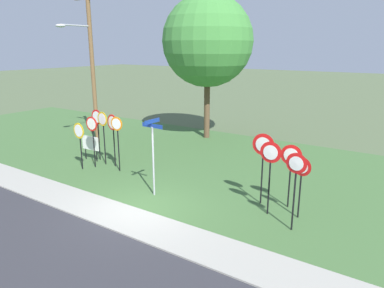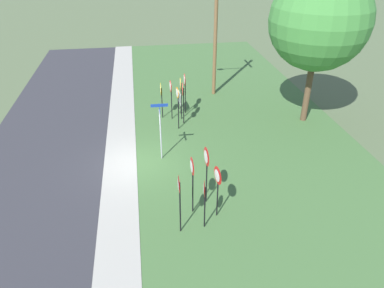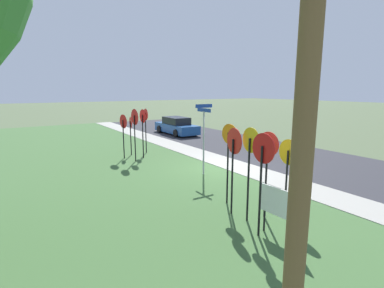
# 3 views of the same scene
# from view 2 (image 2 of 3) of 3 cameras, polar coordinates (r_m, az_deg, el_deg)

# --- Properties ---
(ground_plane) EXTENTS (160.00, 160.00, 0.00)m
(ground_plane) POSITION_cam_2_polar(r_m,az_deg,el_deg) (18.39, -8.60, -3.15)
(ground_plane) COLOR #4C5B3D
(road_asphalt) EXTENTS (44.00, 6.40, 0.01)m
(road_asphalt) POSITION_cam_2_polar(r_m,az_deg,el_deg) (19.10, -23.15, -4.12)
(road_asphalt) COLOR #2D2D33
(road_asphalt) RESTS_ON ground_plane
(sidewalk_strip) EXTENTS (44.00, 1.60, 0.06)m
(sidewalk_strip) POSITION_cam_2_polar(r_m,az_deg,el_deg) (18.41, -11.09, -3.25)
(sidewalk_strip) COLOR #99968C
(sidewalk_strip) RESTS_ON ground_plane
(grass_median) EXTENTS (44.00, 12.00, 0.04)m
(grass_median) POSITION_cam_2_polar(r_m,az_deg,el_deg) (19.21, 9.55, -1.60)
(grass_median) COLOR #3D6033
(grass_median) RESTS_ON ground_plane
(stop_sign_near_left) EXTENTS (0.74, 0.14, 2.53)m
(stop_sign_near_left) POSITION_cam_2_polar(r_m,az_deg,el_deg) (21.32, -1.42, 7.75)
(stop_sign_near_left) COLOR black
(stop_sign_near_left) RESTS_ON grass_median
(stop_sign_near_right) EXTENTS (0.68, 0.11, 2.60)m
(stop_sign_near_right) POSITION_cam_2_polar(r_m,az_deg,el_deg) (21.86, -1.78, 8.41)
(stop_sign_near_right) COLOR black
(stop_sign_near_right) RESTS_ON grass_median
(stop_sign_far_left) EXTENTS (0.73, 0.11, 2.23)m
(stop_sign_far_left) POSITION_cam_2_polar(r_m,az_deg,el_deg) (22.17, -4.83, 7.90)
(stop_sign_far_left) COLOR black
(stop_sign_far_left) RESTS_ON grass_median
(stop_sign_far_center) EXTENTS (0.69, 0.10, 2.45)m
(stop_sign_far_center) POSITION_cam_2_polar(r_m,az_deg,el_deg) (21.92, -3.32, 8.15)
(stop_sign_far_center) COLOR black
(stop_sign_far_center) RESTS_ON grass_median
(stop_sign_far_right) EXTENTS (0.74, 0.10, 2.58)m
(stop_sign_far_right) POSITION_cam_2_polar(r_m,az_deg,el_deg) (22.63, -1.15, 9.19)
(stop_sign_far_right) COLOR black
(stop_sign_far_right) RESTS_ON grass_median
(stop_sign_center_tall) EXTENTS (0.63, 0.11, 2.55)m
(stop_sign_center_tall) POSITION_cam_2_polar(r_m,az_deg,el_deg) (20.66, -2.24, 6.92)
(stop_sign_center_tall) COLOR black
(stop_sign_center_tall) RESTS_ON grass_median
(yield_sign_near_left) EXTENTS (0.65, 0.10, 2.53)m
(yield_sign_near_left) POSITION_cam_2_polar(r_m,az_deg,el_deg) (13.23, -2.04, -7.45)
(yield_sign_near_left) COLOR black
(yield_sign_near_left) RESTS_ON grass_median
(yield_sign_near_right) EXTENTS (0.64, 0.13, 2.13)m
(yield_sign_near_right) POSITION_cam_2_polar(r_m,az_deg,el_deg) (13.61, 1.91, -7.82)
(yield_sign_near_right) COLOR black
(yield_sign_near_right) RESTS_ON grass_median
(yield_sign_far_left) EXTENTS (0.79, 0.12, 2.64)m
(yield_sign_far_left) POSITION_cam_2_polar(r_m,az_deg,el_deg) (14.63, 2.22, -2.84)
(yield_sign_far_left) COLOR black
(yield_sign_far_left) RESTS_ON grass_median
(yield_sign_far_right) EXTENTS (0.73, 0.11, 2.57)m
(yield_sign_far_right) POSITION_cam_2_polar(r_m,az_deg,el_deg) (14.12, -0.01, -4.44)
(yield_sign_far_right) COLOR black
(yield_sign_far_right) RESTS_ON grass_median
(yield_sign_center) EXTENTS (0.73, 0.16, 2.32)m
(yield_sign_center) POSITION_cam_2_polar(r_m,az_deg,el_deg) (14.07, 3.96, -5.68)
(yield_sign_center) COLOR black
(yield_sign_center) RESTS_ON grass_median
(street_name_post) EXTENTS (0.96, 0.82, 2.99)m
(street_name_post) POSITION_cam_2_polar(r_m,az_deg,el_deg) (17.78, -4.95, 2.66)
(street_name_post) COLOR #9EA0A8
(street_name_post) RESTS_ON grass_median
(utility_pole) EXTENTS (2.10, 2.32, 9.27)m
(utility_pole) POSITION_cam_2_polar(r_m,az_deg,el_deg) (24.90, 3.39, 18.53)
(utility_pole) COLOR brown
(utility_pole) RESTS_ON grass_median
(notice_board) EXTENTS (1.10, 0.09, 1.25)m
(notice_board) POSITION_cam_2_polar(r_m,az_deg,el_deg) (23.24, -1.93, 6.98)
(notice_board) COLOR black
(notice_board) RESTS_ON grass_median
(oak_tree_left) EXTENTS (5.43, 5.43, 8.61)m
(oak_tree_left) POSITION_cam_2_polar(r_m,az_deg,el_deg) (21.68, 19.25, 17.72)
(oak_tree_left) COLOR brown
(oak_tree_left) RESTS_ON grass_median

